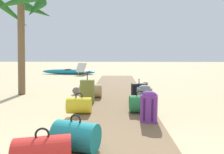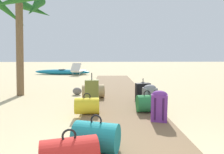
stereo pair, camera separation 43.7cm
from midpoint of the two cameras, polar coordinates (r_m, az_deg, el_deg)
ground_plane at (r=6.00m, az=-0.06°, el=-6.99°), size 60.00×60.00×0.00m
boardwalk at (r=7.04m, az=-0.31°, el=-4.63°), size 1.82×10.73×0.08m
suitcase_black at (r=5.62m, az=6.52°, el=-4.39°), size 0.43×0.25×0.66m
backpack_purple at (r=4.05m, az=10.23°, el=-7.88°), size 0.35×0.27×0.61m
duffel_bag_green at (r=4.68m, az=7.19°, el=-7.44°), size 0.47×0.42×0.50m
backpack_grey at (r=5.16m, az=8.25°, el=-5.05°), size 0.37×0.30×0.56m
duffel_bag_yellow at (r=4.57m, az=-9.83°, el=-8.05°), size 0.55×0.38×0.47m
duffel_bag_tan at (r=6.17m, az=-7.41°, el=-4.00°), size 0.71×0.49×0.51m
suitcase_olive at (r=5.47m, az=-7.99°, el=-4.11°), size 0.37×0.24×0.83m
duffel_bag_teal at (r=2.89m, az=-8.98°, el=-16.37°), size 0.69×0.56×0.51m
palm_tree_far_left at (r=7.80m, az=-26.79°, el=15.70°), size 2.30×2.30×3.53m
lounge_chair at (r=13.73m, az=-10.31°, el=1.95°), size 0.99×1.62×0.81m
kayak at (r=14.27m, az=-14.75°, el=1.40°), size 3.88×1.06×0.36m
rock_left_mid at (r=7.10m, az=-11.57°, el=-3.96°), size 0.37×0.31×0.25m
rock_right_mid at (r=9.22m, az=7.45°, el=-1.80°), size 0.31×0.33×0.15m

